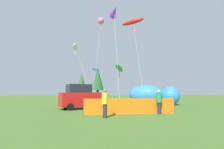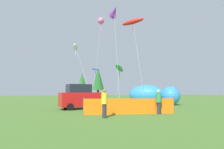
# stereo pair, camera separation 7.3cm
# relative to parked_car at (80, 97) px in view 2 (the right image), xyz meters

# --- Properties ---
(ground_plane) EXTENTS (120.00, 120.00, 0.00)m
(ground_plane) POSITION_rel_parked_car_xyz_m (4.11, -0.67, -1.12)
(ground_plane) COLOR #4C752D
(parked_car) EXTENTS (4.15, 2.59, 2.33)m
(parked_car) POSITION_rel_parked_car_xyz_m (0.00, 0.00, 0.00)
(parked_car) COLOR red
(parked_car) RESTS_ON ground
(folding_chair) EXTENTS (0.60, 0.60, 0.90)m
(folding_chair) POSITION_rel_parked_car_xyz_m (8.36, -1.13, -0.58)
(folding_chair) COLOR #267F33
(folding_chair) RESTS_ON ground
(inflatable_cat) EXTENTS (6.18, 4.99, 2.51)m
(inflatable_cat) POSITION_rel_parked_car_xyz_m (9.28, 3.35, 0.04)
(inflatable_cat) COLOR #338CD8
(inflatable_cat) RESTS_ON ground
(safety_fence) EXTENTS (6.80, 0.89, 1.25)m
(safety_fence) POSITION_rel_parked_car_xyz_m (3.34, -4.71, -0.55)
(safety_fence) COLOR orange
(safety_fence) RESTS_ON ground
(spectator_in_white_shirt) EXTENTS (0.40, 0.40, 1.82)m
(spectator_in_white_shirt) POSITION_rel_parked_car_xyz_m (1.15, -6.08, -0.13)
(spectator_in_white_shirt) COLOR #2D2D38
(spectator_in_white_shirt) RESTS_ON ground
(spectator_in_red_shirt) EXTENTS (0.39, 0.39, 1.79)m
(spectator_in_red_shirt) POSITION_rel_parked_car_xyz_m (5.41, -5.22, -0.15)
(spectator_in_red_shirt) COLOR #2D2D38
(spectator_in_red_shirt) RESTS_ON ground
(kite_blue_box) EXTENTS (1.07, 1.03, 4.91)m
(kite_blue_box) POSITION_rel_parked_car_xyz_m (2.59, 7.34, 3.56)
(kite_blue_box) COLOR silver
(kite_blue_box) RESTS_ON ground
(kite_red_lizard) EXTENTS (2.72, 2.26, 11.05)m
(kite_red_lizard) POSITION_rel_parked_car_xyz_m (6.69, 3.21, 9.37)
(kite_red_lizard) COLOR silver
(kite_red_lizard) RESTS_ON ground
(kite_purple_delta) EXTENTS (1.33, 2.62, 12.68)m
(kite_purple_delta) POSITION_rel_parked_car_xyz_m (4.37, 3.86, 10.71)
(kite_purple_delta) COLOR silver
(kite_purple_delta) RESTS_ON ground
(kite_white_ghost) EXTENTS (3.23, 2.26, 8.87)m
(kite_white_ghost) POSITION_rel_parked_car_xyz_m (-0.21, 9.28, 7.15)
(kite_white_ghost) COLOR silver
(kite_white_ghost) RESTS_ON ground
(kite_pink_octopus) EXTENTS (1.07, 2.47, 10.57)m
(kite_pink_octopus) POSITION_rel_parked_car_xyz_m (2.53, 3.07, 8.99)
(kite_pink_octopus) COLOR silver
(kite_pink_octopus) RESTS_ON ground
(kite_green_fish) EXTENTS (2.21, 2.93, 5.30)m
(kite_green_fish) POSITION_rel_parked_car_xyz_m (5.38, 4.93, 3.59)
(kite_green_fish) COLOR silver
(kite_green_fish) RESTS_ON ground
(horizon_tree_east) EXTENTS (3.67, 3.67, 8.77)m
(horizon_tree_east) POSITION_rel_parked_car_xyz_m (7.50, 34.88, 4.26)
(horizon_tree_east) COLOR brown
(horizon_tree_east) RESTS_ON ground
(horizon_tree_west) EXTENTS (3.07, 3.07, 7.32)m
(horizon_tree_west) POSITION_rel_parked_car_xyz_m (2.81, 36.78, 3.37)
(horizon_tree_west) COLOR brown
(horizon_tree_west) RESTS_ON ground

